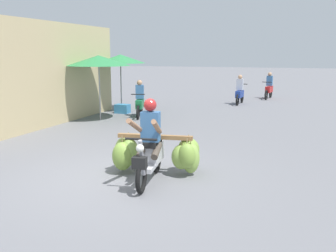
{
  "coord_description": "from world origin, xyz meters",
  "views": [
    {
      "loc": [
        3.42,
        -6.27,
        2.4
      ],
      "look_at": [
        0.71,
        1.09,
        0.9
      ],
      "focal_mm": 40.97,
      "sensor_mm": 36.0,
      "label": 1
    }
  ],
  "objects_px": {
    "motorbike_distant_ahead_left": "(269,88)",
    "motorbike_distant_ahead_right": "(240,92)",
    "motorbike_main_loaded": "(154,152)",
    "produce_crate": "(122,109)",
    "market_umbrella_further_along": "(120,59)",
    "motorbike_distant_far_ahead": "(140,102)",
    "market_umbrella_near_shop": "(99,61)"
  },
  "relations": [
    {
      "from": "motorbike_distant_far_ahead",
      "to": "market_umbrella_further_along",
      "type": "distance_m",
      "value": 2.42
    },
    {
      "from": "market_umbrella_further_along",
      "to": "motorbike_distant_ahead_left",
      "type": "bearing_deg",
      "value": 50.53
    },
    {
      "from": "motorbike_distant_far_ahead",
      "to": "motorbike_distant_ahead_right",
      "type": "bearing_deg",
      "value": 59.09
    },
    {
      "from": "motorbike_distant_far_ahead",
      "to": "produce_crate",
      "type": "relative_size",
      "value": 2.8
    },
    {
      "from": "motorbike_main_loaded",
      "to": "motorbike_distant_ahead_left",
      "type": "height_order",
      "value": "motorbike_main_loaded"
    },
    {
      "from": "produce_crate",
      "to": "motorbike_distant_ahead_right",
      "type": "bearing_deg",
      "value": 47.57
    },
    {
      "from": "market_umbrella_near_shop",
      "to": "market_umbrella_further_along",
      "type": "relative_size",
      "value": 0.99
    },
    {
      "from": "market_umbrella_near_shop",
      "to": "market_umbrella_further_along",
      "type": "distance_m",
      "value": 2.32
    },
    {
      "from": "motorbike_distant_ahead_left",
      "to": "motorbike_distant_far_ahead",
      "type": "relative_size",
      "value": 1.03
    },
    {
      "from": "produce_crate",
      "to": "motorbike_main_loaded",
      "type": "bearing_deg",
      "value": -58.85
    },
    {
      "from": "motorbike_main_loaded",
      "to": "motorbike_distant_far_ahead",
      "type": "xyz_separation_m",
      "value": [
        -3.21,
        6.45,
        0.08
      ]
    },
    {
      "from": "motorbike_main_loaded",
      "to": "market_umbrella_near_shop",
      "type": "relative_size",
      "value": 0.84
    },
    {
      "from": "motorbike_distant_ahead_right",
      "to": "produce_crate",
      "type": "distance_m",
      "value": 5.92
    },
    {
      "from": "motorbike_distant_ahead_right",
      "to": "market_umbrella_near_shop",
      "type": "xyz_separation_m",
      "value": [
        -4.03,
        -6.04,
        1.57
      ]
    },
    {
      "from": "produce_crate",
      "to": "market_umbrella_near_shop",
      "type": "bearing_deg",
      "value": -91.44
    },
    {
      "from": "motorbike_main_loaded",
      "to": "motorbike_distant_far_ahead",
      "type": "height_order",
      "value": "motorbike_main_loaded"
    },
    {
      "from": "motorbike_distant_ahead_left",
      "to": "motorbike_distant_far_ahead",
      "type": "xyz_separation_m",
      "value": [
        -4.02,
        -7.75,
        0.0
      ]
    },
    {
      "from": "market_umbrella_near_shop",
      "to": "produce_crate",
      "type": "bearing_deg",
      "value": 88.56
    },
    {
      "from": "motorbike_distant_ahead_left",
      "to": "motorbike_distant_far_ahead",
      "type": "distance_m",
      "value": 8.73
    },
    {
      "from": "motorbike_distant_far_ahead",
      "to": "motorbike_distant_ahead_left",
      "type": "bearing_deg",
      "value": 62.57
    },
    {
      "from": "market_umbrella_near_shop",
      "to": "motorbike_distant_ahead_right",
      "type": "bearing_deg",
      "value": 56.33
    },
    {
      "from": "motorbike_distant_ahead_left",
      "to": "motorbike_distant_ahead_right",
      "type": "height_order",
      "value": "same"
    },
    {
      "from": "market_umbrella_near_shop",
      "to": "market_umbrella_further_along",
      "type": "bearing_deg",
      "value": 97.71
    },
    {
      "from": "motorbike_distant_ahead_left",
      "to": "produce_crate",
      "type": "height_order",
      "value": "motorbike_distant_ahead_left"
    },
    {
      "from": "motorbike_distant_ahead_left",
      "to": "market_umbrella_further_along",
      "type": "xyz_separation_m",
      "value": [
        -5.41,
        -6.57,
        1.59
      ]
    },
    {
      "from": "motorbike_distant_ahead_right",
      "to": "motorbike_distant_far_ahead",
      "type": "height_order",
      "value": "same"
    },
    {
      "from": "motorbike_distant_ahead_left",
      "to": "produce_crate",
      "type": "distance_m",
      "value": 8.79
    },
    {
      "from": "motorbike_main_loaded",
      "to": "market_umbrella_further_along",
      "type": "bearing_deg",
      "value": 121.06
    },
    {
      "from": "motorbike_main_loaded",
      "to": "motorbike_distant_ahead_left",
      "type": "distance_m",
      "value": 14.23
    },
    {
      "from": "motorbike_distant_ahead_left",
      "to": "market_umbrella_further_along",
      "type": "distance_m",
      "value": 8.66
    },
    {
      "from": "motorbike_main_loaded",
      "to": "produce_crate",
      "type": "xyz_separation_m",
      "value": [
        -4.25,
        7.02,
        -0.31
      ]
    },
    {
      "from": "motorbike_distant_ahead_left",
      "to": "motorbike_distant_ahead_right",
      "type": "xyz_separation_m",
      "value": [
        -1.07,
        -2.82,
        0.0
      ]
    }
  ]
}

